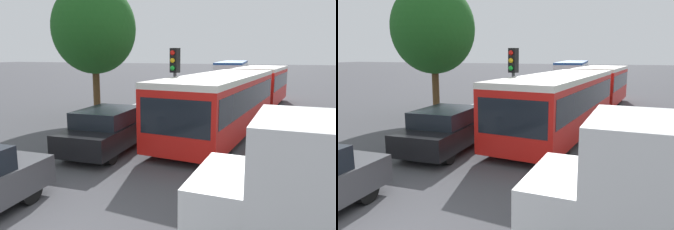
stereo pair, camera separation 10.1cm
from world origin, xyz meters
TOP-DOWN VIEW (x-y plane):
  - articulated_bus at (1.73, 12.38)m, footprint 3.88×16.22m
  - city_bus_rear at (-1.73, 30.21)m, footprint 3.41×11.41m
  - queued_car_black at (-1.63, 5.39)m, footprint 1.89×4.15m
  - queued_car_silver at (-1.81, 11.14)m, footprint 1.99×4.36m
  - queued_car_white at (-1.87, 16.49)m, footprint 1.83×4.01m
  - traffic_light at (-0.15, 7.75)m, footprint 0.38×0.40m
  - tree_left_mid at (-5.10, 10.12)m, footprint 4.01×4.01m

SIDE VIEW (x-z plane):
  - queued_car_white at x=-1.87m, z-range 0.01..1.38m
  - queued_car_black at x=-1.63m, z-range 0.01..1.43m
  - queued_car_silver at x=-1.81m, z-range 0.01..1.50m
  - articulated_bus at x=1.73m, z-range 0.18..2.57m
  - city_bus_rear at x=-1.73m, z-range 0.19..2.61m
  - traffic_light at x=-0.15m, z-range 0.80..4.20m
  - tree_left_mid at x=-5.10m, z-range 1.10..7.65m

